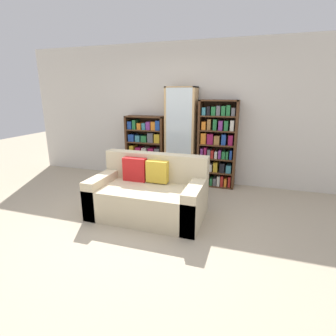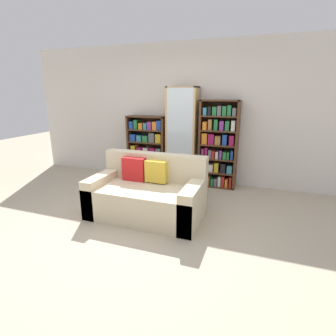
# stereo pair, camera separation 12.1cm
# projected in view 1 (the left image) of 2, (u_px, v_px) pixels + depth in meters

# --- Properties ---
(ground_plane) EXTENTS (16.00, 16.00, 0.00)m
(ground_plane) POSITION_uv_depth(u_px,v_px,m) (133.00, 228.00, 3.53)
(ground_plane) COLOR tan
(wall_back) EXTENTS (6.76, 0.06, 2.70)m
(wall_back) POSITION_uv_depth(u_px,v_px,m) (180.00, 114.00, 5.25)
(wall_back) COLOR beige
(wall_back) RESTS_ON ground
(couch) EXTENTS (1.62, 0.91, 0.87)m
(couch) POSITION_uv_depth(u_px,v_px,m) (149.00, 195.00, 3.86)
(couch) COLOR beige
(couch) RESTS_ON ground
(bookshelf_left) EXTENTS (0.81, 0.32, 1.31)m
(bookshelf_left) POSITION_uv_depth(u_px,v_px,m) (146.00, 149.00, 5.45)
(bookshelf_left) COLOR #4C2D19
(bookshelf_left) RESTS_ON ground
(display_cabinet) EXTENTS (0.58, 0.36, 1.88)m
(display_cabinet) POSITION_uv_depth(u_px,v_px,m) (181.00, 137.00, 5.13)
(display_cabinet) COLOR tan
(display_cabinet) RESTS_ON ground
(bookshelf_right) EXTENTS (0.72, 0.32, 1.64)m
(bookshelf_right) POSITION_uv_depth(u_px,v_px,m) (217.00, 145.00, 4.97)
(bookshelf_right) COLOR #4C2D19
(bookshelf_right) RESTS_ON ground
(wine_bottle) EXTENTS (0.07, 0.07, 0.39)m
(wine_bottle) POSITION_uv_depth(u_px,v_px,m) (201.00, 187.00, 4.61)
(wine_bottle) COLOR #192333
(wine_bottle) RESTS_ON ground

